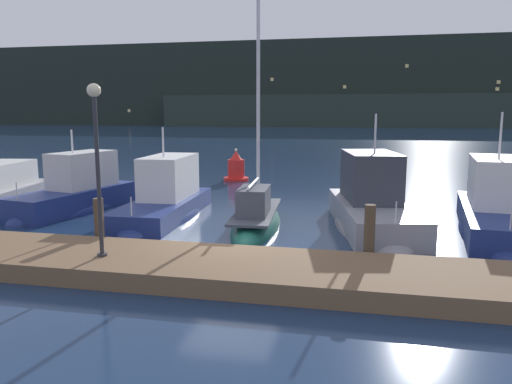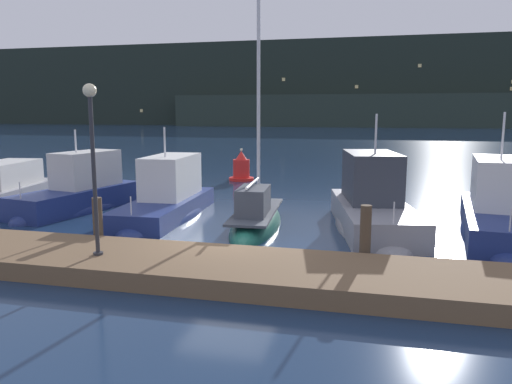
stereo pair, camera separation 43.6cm
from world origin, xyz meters
name	(u,v)px [view 1 (the left image)]	position (x,y,z in m)	size (l,w,h in m)	color
ground_plane	(231,253)	(0.00, 0.00, 0.00)	(400.00, 400.00, 0.00)	#192D4C
dock	(208,268)	(0.00, -2.12, 0.23)	(31.10, 2.80, 0.45)	brown
mooring_pile_1	(99,224)	(-3.76, -0.47, 0.74)	(0.28, 0.28, 1.49)	#4C3D2D
mooring_pile_2	(369,236)	(3.76, -0.47, 0.80)	(0.28, 0.28, 1.61)	#4C3D2D
motorboat_berth_2	(75,201)	(-7.59, 4.40, 0.40)	(3.13, 6.49, 3.90)	navy
motorboat_berth_3	(165,206)	(-3.68, 4.15, 0.38)	(2.58, 7.09, 3.97)	navy
sailboat_berth_4	(256,222)	(0.03, 3.17, 0.18)	(2.02, 5.70, 9.16)	#195647
motorboat_berth_5	(372,214)	(3.89, 4.01, 0.47)	(3.68, 7.30, 4.45)	gray
motorboat_berth_6	(494,219)	(7.78, 4.19, 0.42)	(2.97, 7.65, 4.57)	navy
channel_buoy	(236,169)	(-3.57, 14.25, 0.66)	(1.42, 1.42, 1.82)	red
dock_lamppost	(96,143)	(-2.58, -2.42, 3.19)	(0.32, 0.32, 4.11)	#2D2D33
hillside_backdrop	(365,87)	(2.99, 121.06, 9.97)	(240.00, 23.00, 21.59)	#1E2823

